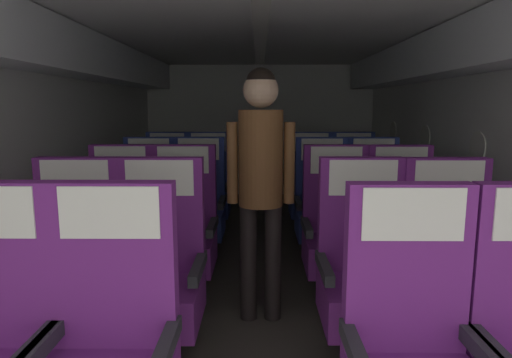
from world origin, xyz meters
The scene contains 20 objects.
ground centered at (0.00, 3.43, -0.01)m, with size 3.79×7.25×0.02m, color #3D3833.
fuselage_shell centered at (0.00, 3.68, 1.53)m, with size 3.67×6.90×2.08m.
seat_a_left_aisle centered at (-0.57, 1.37, 0.47)m, with size 0.50×0.49×1.11m.
seat_b_left_window centered at (-1.04, 2.18, 0.47)m, with size 0.50×0.49×1.11m.
seat_b_left_aisle centered at (-0.56, 2.18, 0.47)m, with size 0.50×0.49×1.11m.
seat_b_right_aisle centered at (1.04, 2.18, 0.47)m, with size 0.50×0.49×1.11m.
seat_b_right_window centered at (0.57, 2.20, 0.47)m, with size 0.50×0.49×1.11m.
seat_c_left_window centered at (-1.04, 3.02, 0.47)m, with size 0.50×0.49×1.11m.
seat_c_left_aisle centered at (-0.57, 3.02, 0.47)m, with size 0.50×0.49×1.11m.
seat_c_right_aisle centered at (1.03, 3.00, 0.47)m, with size 0.50×0.49×1.11m.
seat_c_right_window centered at (0.56, 3.01, 0.47)m, with size 0.50×0.49×1.11m.
seat_d_left_window centered at (-1.03, 3.83, 0.47)m, with size 0.50×0.49×1.11m.
seat_d_left_aisle centered at (-0.57, 3.85, 0.47)m, with size 0.50×0.49×1.11m.
seat_d_right_aisle centered at (1.04, 3.84, 0.47)m, with size 0.50×0.49×1.11m.
seat_d_right_window centered at (0.57, 3.83, 0.47)m, with size 0.50×0.49×1.11m.
seat_e_left_window centered at (-1.03, 4.65, 0.47)m, with size 0.50×0.49×1.11m.
seat_e_left_aisle centered at (-0.57, 4.65, 0.47)m, with size 0.50×0.49×1.11m.
seat_e_right_aisle centered at (1.03, 4.67, 0.47)m, with size 0.50×0.49×1.11m.
seat_e_right_window centered at (0.56, 4.66, 0.47)m, with size 0.50×0.49×1.11m.
flight_attendant centered at (0.00, 2.62, 1.01)m, with size 0.43×0.28×1.63m.
Camera 1 is at (-0.01, -0.15, 1.40)m, focal length 31.16 mm.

